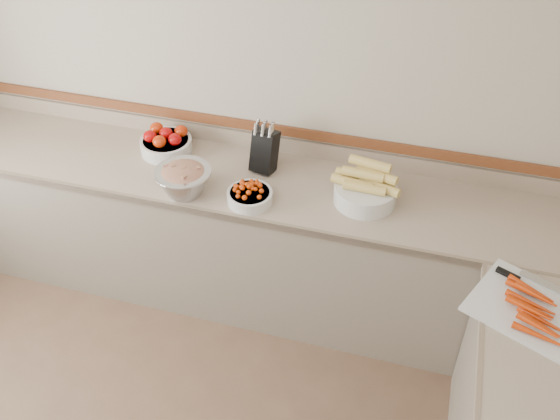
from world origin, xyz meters
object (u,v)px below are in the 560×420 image
(rhubarb_bowl, at_px, (184,179))
(tomato_bowl, at_px, (166,142))
(knife_block, at_px, (265,150))
(cherry_tomato_bowl, at_px, (250,195))
(cutting_board, at_px, (534,310))
(corn_bowl, at_px, (366,189))

(rhubarb_bowl, bearing_deg, tomato_bowl, 127.26)
(knife_block, bearing_deg, rhubarb_bowl, -136.70)
(tomato_bowl, xyz_separation_m, cherry_tomato_bowl, (0.62, -0.32, -0.02))
(knife_block, bearing_deg, tomato_bowl, 179.21)
(knife_block, distance_m, cutting_board, 1.61)
(cherry_tomato_bowl, bearing_deg, knife_block, 92.23)
(cutting_board, bearing_deg, tomato_bowl, 160.75)
(cutting_board, bearing_deg, corn_bowl, 145.81)
(tomato_bowl, relative_size, corn_bowl, 0.82)
(cherry_tomato_bowl, bearing_deg, cutting_board, -15.60)
(rhubarb_bowl, bearing_deg, corn_bowl, 11.72)
(cherry_tomato_bowl, distance_m, cutting_board, 1.48)
(cherry_tomato_bowl, relative_size, cutting_board, 0.39)
(cherry_tomato_bowl, xyz_separation_m, rhubarb_bowl, (-0.36, -0.02, 0.04))
(cherry_tomato_bowl, height_order, cutting_board, cherry_tomato_bowl)
(knife_block, relative_size, tomato_bowl, 1.03)
(tomato_bowl, height_order, cherry_tomato_bowl, tomato_bowl)
(knife_block, height_order, cutting_board, knife_block)
(rhubarb_bowl, bearing_deg, cherry_tomato_bowl, 3.53)
(corn_bowl, height_order, cutting_board, corn_bowl)
(tomato_bowl, bearing_deg, cherry_tomato_bowl, -27.03)
(tomato_bowl, xyz_separation_m, rhubarb_bowl, (0.26, -0.34, 0.03))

